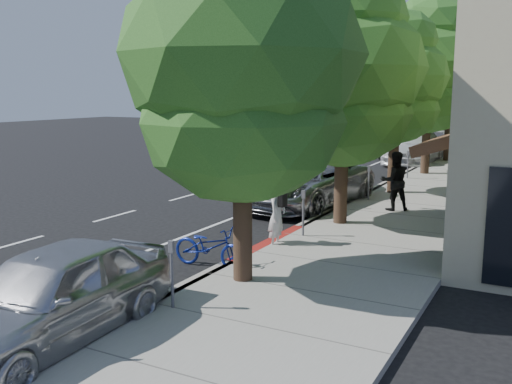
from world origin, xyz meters
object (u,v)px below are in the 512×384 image
Objects in this scene: street_tree_1 at (344,72)px; near_car_a at (51,295)px; bicycle at (210,247)px; dark_suv_far at (401,143)px; cyclist at (277,215)px; street_tree_3 at (430,66)px; street_tree_4 at (451,76)px; dark_sedan at (330,177)px; pedestrian at (395,181)px; street_tree_2 at (397,80)px; silver_suv at (307,183)px; street_tree_5 at (467,83)px; street_tree_0 at (242,61)px; white_pickup at (414,148)px.

near_car_a is at bearing -98.09° from street_tree_1.
dark_suv_far is (-1.80, 24.97, 0.40)m from bicycle.
cyclist reaches higher than near_car_a.
street_tree_4 is (0.00, 6.00, -0.33)m from street_tree_3.
dark_suv_far reaches higher than dark_sedan.
street_tree_2 is at bearing -107.43° from pedestrian.
silver_suv is 12.34m from near_car_a.
silver_suv is at bearing -102.69° from street_tree_3.
street_tree_1 is 10.65m from near_car_a.
cyclist is (-0.65, -27.04, -3.71)m from street_tree_5.
street_tree_1 is at bearing -90.00° from street_tree_5.
street_tree_1 is 20.31m from dark_suv_far.
street_tree_1 is at bearing -42.46° from silver_suv.
street_tree_3 reaches higher than street_tree_4.
street_tree_0 is 1.23× the size of white_pickup.
cyclist is 6.85m from near_car_a.
street_tree_0 is at bearing -84.97° from dark_sedan.
bicycle is (-0.65, -2.21, -0.38)m from cyclist.
white_pickup is at bearing 94.59° from silver_suv.
street_tree_0 is 12.00m from street_tree_2.
dark_suv_far is (-0.95, 17.25, 0.04)m from silver_suv.
dark_sedan is (-2.23, -0.99, -3.80)m from street_tree_2.
street_tree_4 is at bearing 88.71° from silver_suv.
street_tree_5 is at bearing 90.00° from street_tree_0.
white_pickup is (-1.64, 17.00, -3.72)m from street_tree_1.
bicycle is (-1.30, -23.25, -4.40)m from street_tree_4.
street_tree_5 is 21.96m from silver_suv.
street_tree_3 is at bearing -7.54° from cyclist.
cyclist is (-0.65, -9.04, -3.63)m from street_tree_2.
street_tree_0 reaches higher than street_tree_1.
bicycle is at bearing -93.20° from street_tree_4.
near_car_a is at bearing -93.22° from dark_sedan.
pedestrian is (2.59, -14.41, 0.23)m from white_pickup.
white_pickup reaches higher than dark_sedan.
cyclist is at bearing -16.44° from bicycle.
street_tree_4 reaches higher than street_tree_0.
street_tree_1 is at bearing -86.74° from dark_suv_far.
street_tree_2 is at bearing -9.18° from cyclist.
street_tree_5 is 21.71m from pedestrian.
street_tree_2 is at bearing 82.14° from near_car_a.
cyclist is at bearing -89.53° from dark_suv_far.
white_pickup is (-1.64, -7.00, -3.70)m from street_tree_5.
dark_suv_far is (-3.10, 19.72, -3.72)m from street_tree_1.
white_pickup is (-0.34, 22.25, 0.40)m from bicycle.
dark_sedan is (-0.93, 10.26, 0.21)m from bicycle.
street_tree_0 is 1.01× the size of street_tree_1.
street_tree_5 reaches higher than cyclist.
street_tree_5 is at bearing 90.00° from street_tree_4.
street_tree_2 is 12.01m from bicycle.
street_tree_1 is 4.85m from cyclist.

